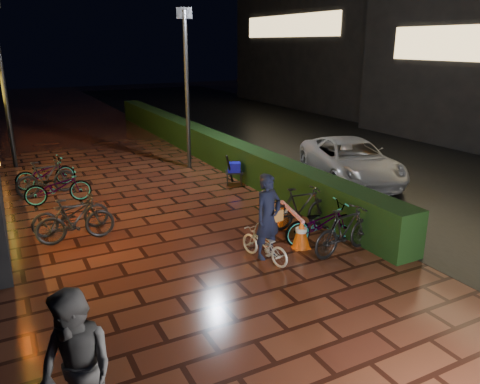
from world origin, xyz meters
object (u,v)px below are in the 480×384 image
bystander_person (77,371)px  traffic_barrier (291,223)px  cart_assembly (234,168)px  cyclist (266,230)px  van (351,160)px

bystander_person → traffic_barrier: size_ratio=1.16×
cart_assembly → cyclist: bearing=-110.0°
cyclist → cart_assembly: 5.18m
bystander_person → cart_assembly: (5.65, 7.67, -0.40)m
bystander_person → cyclist: bystander_person is taller
bystander_person → traffic_barrier: (4.98, 3.58, -0.58)m
bystander_person → cart_assembly: size_ratio=1.86×
van → cyclist: (-5.14, -3.64, 0.03)m
van → traffic_barrier: van is taller
cart_assembly → traffic_barrier: bearing=-99.4°
traffic_barrier → bystander_person: bearing=-144.3°
bystander_person → traffic_barrier: 6.16m
traffic_barrier → van: bearing=35.3°
bystander_person → cart_assembly: bystander_person is taller
cyclist → cart_assembly: size_ratio=1.85×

